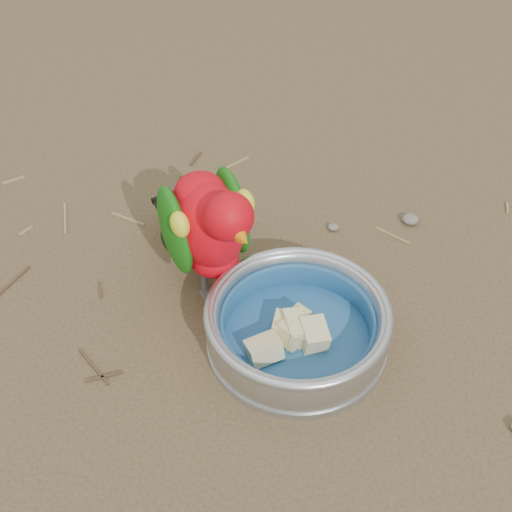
# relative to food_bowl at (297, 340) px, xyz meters

# --- Properties ---
(ground) EXTENTS (60.00, 60.00, 0.00)m
(ground) POSITION_rel_food_bowl_xyz_m (-0.03, -0.09, -0.01)
(ground) COLOR brown
(food_bowl) EXTENTS (0.21, 0.21, 0.02)m
(food_bowl) POSITION_rel_food_bowl_xyz_m (0.00, 0.00, 0.00)
(food_bowl) COLOR #B2B2BA
(food_bowl) RESTS_ON ground
(bowl_wall) EXTENTS (0.21, 0.21, 0.04)m
(bowl_wall) POSITION_rel_food_bowl_xyz_m (0.00, 0.00, 0.03)
(bowl_wall) COLOR #B2B2BA
(bowl_wall) RESTS_ON food_bowl
(fruit_wedges) EXTENTS (0.13, 0.13, 0.03)m
(fruit_wedges) POSITION_rel_food_bowl_xyz_m (0.00, 0.00, 0.02)
(fruit_wedges) COLOR beige
(fruit_wedges) RESTS_ON food_bowl
(lory_parrot) EXTENTS (0.22, 0.23, 0.18)m
(lory_parrot) POSITION_rel_food_bowl_xyz_m (-0.12, 0.08, 0.08)
(lory_parrot) COLOR red
(lory_parrot) RESTS_ON ground
(ground_debris) EXTENTS (0.90, 0.80, 0.01)m
(ground_debris) POSITION_rel_food_bowl_xyz_m (-0.08, -0.09, -0.01)
(ground_debris) COLOR olive
(ground_debris) RESTS_ON ground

